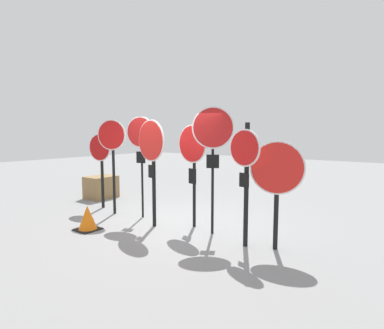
# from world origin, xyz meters

# --- Properties ---
(ground_plane) EXTENTS (40.00, 40.00, 0.00)m
(ground_plane) POSITION_xyz_m (0.00, 0.00, 0.00)
(ground_plane) COLOR gray
(stop_sign_0) EXTENTS (0.76, 0.19, 2.09)m
(stop_sign_0) POSITION_xyz_m (-2.64, 0.00, 1.46)
(stop_sign_0) COLOR black
(stop_sign_0) RESTS_ON ground
(stop_sign_1) EXTENTS (0.73, 0.32, 2.45)m
(stop_sign_1) POSITION_xyz_m (-1.85, -0.22, 1.79)
(stop_sign_1) COLOR black
(stop_sign_1) RESTS_ON ground
(stop_sign_2) EXTENTS (0.74, 0.23, 2.51)m
(stop_sign_2) POSITION_xyz_m (-1.01, -0.02, 1.93)
(stop_sign_2) COLOR black
(stop_sign_2) RESTS_ON ground
(stop_sign_3) EXTENTS (0.91, 0.21, 2.40)m
(stop_sign_3) POSITION_xyz_m (-0.29, -0.39, 1.69)
(stop_sign_3) COLOR black
(stop_sign_3) RESTS_ON ground
(stop_sign_4) EXTENTS (0.84, 0.18, 2.29)m
(stop_sign_4) POSITION_xyz_m (0.45, 0.13, 1.65)
(stop_sign_4) COLOR black
(stop_sign_4) RESTS_ON ground
(stop_sign_5) EXTENTS (0.73, 0.48, 2.63)m
(stop_sign_5) POSITION_xyz_m (1.07, -0.02, 2.00)
(stop_sign_5) COLOR black
(stop_sign_5) RESTS_ON ground
(stop_sign_6) EXTENTS (0.67, 0.21, 2.29)m
(stop_sign_6) POSITION_xyz_m (1.91, -0.24, 1.51)
(stop_sign_6) COLOR black
(stop_sign_6) RESTS_ON ground
(stop_sign_7) EXTENTS (0.92, 0.29, 1.97)m
(stop_sign_7) POSITION_xyz_m (2.44, -0.07, 1.36)
(stop_sign_7) COLOR black
(stop_sign_7) RESTS_ON ground
(traffic_cone_0) EXTENTS (0.48, 0.48, 0.54)m
(traffic_cone_0) POSITION_xyz_m (-1.27, -1.39, 0.26)
(traffic_cone_0) COLOR black
(traffic_cone_0) RESTS_ON ground
(storage_crate) EXTENTS (0.72, 0.92, 0.71)m
(storage_crate) POSITION_xyz_m (-3.79, 0.83, 0.36)
(storage_crate) COLOR olive
(storage_crate) RESTS_ON ground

